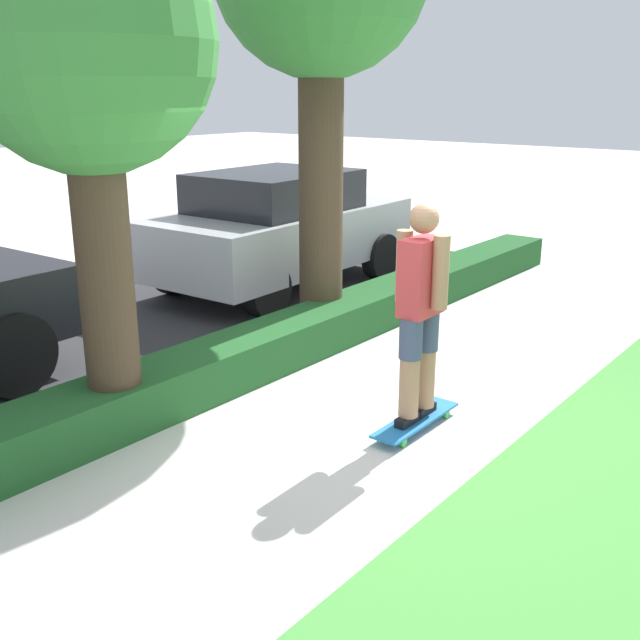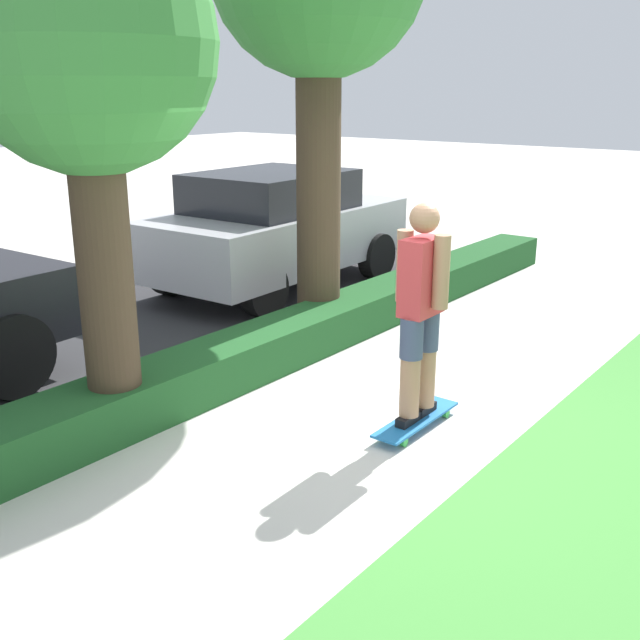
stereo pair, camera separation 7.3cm
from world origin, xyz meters
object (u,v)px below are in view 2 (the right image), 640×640
object	(u,v)px
skateboard	(416,420)
parked_car_middle	(276,228)
skater_person	(421,308)
tree_near	(86,58)

from	to	relation	value
skateboard	parked_car_middle	distance (m)	4.76
skater_person	skateboard	bearing A→B (deg)	-26.57
skateboard	tree_near	bearing A→B (deg)	129.28
skater_person	parked_car_middle	size ratio (longest dim) A/B	0.44
tree_near	parked_car_middle	size ratio (longest dim) A/B	0.98
parked_car_middle	skater_person	bearing A→B (deg)	-127.51
parked_car_middle	skateboard	bearing A→B (deg)	-127.51
skateboard	parked_car_middle	bearing A→B (deg)	54.66
skater_person	tree_near	xyz separation A→B (m)	(-1.51, 1.84, 1.81)
tree_near	parked_car_middle	world-z (taller)	tree_near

